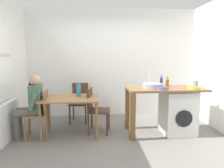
{
  "coord_description": "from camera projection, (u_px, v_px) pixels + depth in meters",
  "views": [
    {
      "loc": [
        -0.39,
        -3.3,
        1.54
      ],
      "look_at": [
        -0.1,
        0.45,
        1.0
      ],
      "focal_mm": 31.61,
      "sensor_mm": 36.0,
      "label": 1
    }
  ],
  "objects": [
    {
      "name": "chair_opposite",
      "position": [
        95.0,
        108.0,
        3.94
      ],
      "size": [
        0.46,
        0.46,
        0.9
      ],
      "rotation": [
        0.0,
        0.0,
        -1.73
      ],
      "color": "#4C3323",
      "rests_on": "ground_plane"
    },
    {
      "name": "colander",
      "position": [
        193.0,
        88.0,
        3.66
      ],
      "size": [
        0.2,
        0.2,
        0.06
      ],
      "color": "#A8C63D",
      "rests_on": "kitchen_counter"
    },
    {
      "name": "washing_machine",
      "position": [
        177.0,
        112.0,
        3.93
      ],
      "size": [
        0.6,
        0.61,
        0.86
      ],
      "color": "silver",
      "rests_on": "ground_plane"
    },
    {
      "name": "dining_table",
      "position": [
        71.0,
        102.0,
        3.83
      ],
      "size": [
        1.1,
        0.76,
        0.74
      ],
      "color": "#9E7042",
      "rests_on": "ground_plane"
    },
    {
      "name": "bottle_tall_green",
      "position": [
        161.0,
        81.0,
        3.99
      ],
      "size": [
        0.06,
        0.06,
        0.24
      ],
      "color": "navy",
      "rests_on": "kitchen_counter"
    },
    {
      "name": "chair_person_seat",
      "position": [
        41.0,
        111.0,
        3.71
      ],
      "size": [
        0.44,
        0.44,
        0.9
      ],
      "rotation": [
        0.0,
        0.0,
        1.69
      ],
      "color": "olive",
      "rests_on": "ground_plane"
    },
    {
      "name": "vase",
      "position": [
        79.0,
        90.0,
        3.9
      ],
      "size": [
        0.09,
        0.09,
        0.25
      ],
      "primitive_type": "cylinder",
      "color": "teal",
      "rests_on": "dining_table"
    },
    {
      "name": "chair_spare_by_wall",
      "position": [
        80.0,
        100.0,
        4.62
      ],
      "size": [
        0.44,
        0.44,
        0.9
      ],
      "rotation": [
        0.0,
        0.0,
        3.03
      ],
      "color": "#4C3323",
      "rests_on": "ground_plane"
    },
    {
      "name": "bottle_squat_brown",
      "position": [
        167.0,
        82.0,
        3.97
      ],
      "size": [
        0.07,
        0.07,
        0.2
      ],
      "color": "brown",
      "rests_on": "kitchen_counter"
    },
    {
      "name": "tap",
      "position": [
        150.0,
        80.0,
        3.98
      ],
      "size": [
        0.02,
        0.02,
        0.28
      ],
      "primitive_type": "cylinder",
      "color": "#B2B2B7",
      "rests_on": "kitchen_counter"
    },
    {
      "name": "kitchen_counter",
      "position": [
        155.0,
        96.0,
        3.85
      ],
      "size": [
        1.5,
        0.68,
        0.92
      ],
      "color": "brown",
      "rests_on": "ground_plane"
    },
    {
      "name": "utensil_crock",
      "position": [
        196.0,
        83.0,
        3.93
      ],
      "size": [
        0.11,
        0.11,
        0.3
      ],
      "color": "gray",
      "rests_on": "kitchen_counter"
    },
    {
      "name": "wall_back",
      "position": [
        112.0,
        63.0,
        5.04
      ],
      "size": [
        4.6,
        0.1,
        2.7
      ],
      "primitive_type": "cube",
      "color": "white",
      "rests_on": "ground_plane"
    },
    {
      "name": "radiator",
      "position": [
        8.0,
        121.0,
        3.6
      ],
      "size": [
        0.1,
        0.8,
        0.7
      ],
      "primitive_type": "cube",
      "color": "white",
      "rests_on": "ground_plane"
    },
    {
      "name": "ground_plane",
      "position": [
        119.0,
        143.0,
        3.51
      ],
      "size": [
        5.46,
        5.46,
        0.0
      ],
      "primitive_type": "plane",
      "color": "slate"
    },
    {
      "name": "seated_person",
      "position": [
        31.0,
        103.0,
        3.66
      ],
      "size": [
        0.52,
        0.53,
        1.2
      ],
      "rotation": [
        0.0,
        0.0,
        1.69
      ],
      "color": "#595651",
      "rests_on": "ground_plane"
    },
    {
      "name": "mixing_bowl",
      "position": [
        162.0,
        88.0,
        3.63
      ],
      "size": [
        0.2,
        0.2,
        0.06
      ],
      "color": "slate",
      "rests_on": "kitchen_counter"
    },
    {
      "name": "scissors",
      "position": [
        165.0,
        88.0,
        3.74
      ],
      "size": [
        0.15,
        0.06,
        0.01
      ],
      "color": "#B2B2B7",
      "rests_on": "kitchen_counter"
    },
    {
      "name": "sink_basin",
      "position": [
        152.0,
        86.0,
        3.82
      ],
      "size": [
        0.38,
        0.38,
        0.09
      ],
      "primitive_type": "cylinder",
      "color": "#9EA0A5",
      "rests_on": "kitchen_counter"
    }
  ]
}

